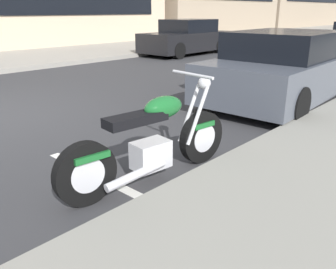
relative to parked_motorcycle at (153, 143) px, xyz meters
name	(u,v)px	position (x,y,z in m)	size (l,w,h in m)	color
sidewalk_far_curb	(167,44)	(11.63, 10.55, -0.36)	(120.00, 5.00, 0.14)	gray
parking_stall_stripe	(107,180)	(-0.37, 0.35, -0.42)	(0.12, 2.20, 0.01)	silver
parked_motorcycle	(153,143)	(0.00, 0.00, 0.00)	(2.19, 0.62, 1.11)	black
parked_car_across_street	(284,68)	(4.34, 0.61, 0.24)	(4.15, 2.04, 1.39)	#4C515B
car_opposite_curb	(186,38)	(9.28, 7.30, 0.24)	(4.17, 1.82, 1.42)	black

